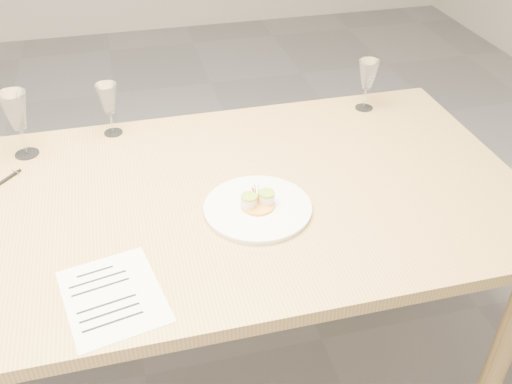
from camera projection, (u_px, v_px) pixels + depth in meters
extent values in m
plane|color=slate|center=(145.00, 375.00, 2.04)|extent=(7.00, 7.00, 0.00)
cube|color=tan|center=(115.00, 215.00, 1.61)|extent=(2.40, 1.00, 0.04)
cylinder|color=tan|center=(508.00, 336.00, 1.73)|extent=(0.07, 0.07, 0.71)
cylinder|color=tan|center=(394.00, 188.00, 2.36)|extent=(0.07, 0.07, 0.71)
cylinder|color=white|center=(258.00, 209.00, 1.59)|extent=(0.30, 0.30, 0.01)
cylinder|color=white|center=(258.00, 207.00, 1.58)|extent=(0.30, 0.30, 0.01)
cylinder|color=#F8A62F|center=(258.00, 205.00, 1.58)|extent=(0.10, 0.10, 0.01)
cylinder|color=#F2E9C6|center=(249.00, 202.00, 1.56)|extent=(0.04, 0.04, 0.03)
cylinder|color=#F2E9C6|center=(266.00, 198.00, 1.57)|extent=(0.04, 0.04, 0.03)
cylinder|color=#9CB833|center=(249.00, 197.00, 1.55)|extent=(0.05, 0.05, 0.01)
cylinder|color=#9CB833|center=(267.00, 193.00, 1.56)|extent=(0.05, 0.05, 0.01)
cylinder|color=#D0CE6F|center=(283.00, 214.00, 1.56)|extent=(0.05, 0.05, 0.00)
cube|color=white|center=(113.00, 296.00, 1.33)|extent=(0.27, 0.31, 0.00)
cube|color=black|center=(95.00, 272.00, 1.39)|extent=(0.09, 0.02, 0.00)
cube|color=black|center=(98.00, 279.00, 1.37)|extent=(0.14, 0.03, 0.00)
cube|color=black|center=(101.00, 287.00, 1.35)|extent=(0.14, 0.03, 0.00)
cube|color=black|center=(107.00, 304.00, 1.30)|extent=(0.14, 0.03, 0.00)
cube|color=black|center=(110.00, 313.00, 1.28)|extent=(0.14, 0.03, 0.00)
cube|color=black|center=(113.00, 322.00, 1.26)|extent=(0.14, 0.03, 0.00)
cylinder|color=black|center=(2.00, 182.00, 1.69)|extent=(0.10, 0.12, 0.01)
cube|color=silver|center=(15.00, 172.00, 1.73)|extent=(0.02, 0.02, 0.00)
cylinder|color=white|center=(27.00, 154.00, 1.83)|extent=(0.08, 0.08, 0.00)
cylinder|color=white|center=(24.00, 141.00, 1.80)|extent=(0.01, 0.01, 0.09)
cone|color=white|center=(15.00, 111.00, 1.74)|extent=(0.09, 0.09, 0.12)
cylinder|color=white|center=(113.00, 133.00, 1.94)|extent=(0.06, 0.06, 0.00)
cylinder|color=white|center=(112.00, 122.00, 1.91)|extent=(0.01, 0.01, 0.08)
cone|color=white|center=(108.00, 99.00, 1.86)|extent=(0.07, 0.07, 0.10)
cylinder|color=white|center=(364.00, 108.00, 2.08)|extent=(0.06, 0.06, 0.00)
cylinder|color=white|center=(365.00, 98.00, 2.06)|extent=(0.01, 0.01, 0.08)
cone|color=white|center=(368.00, 74.00, 2.01)|extent=(0.07, 0.07, 0.10)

